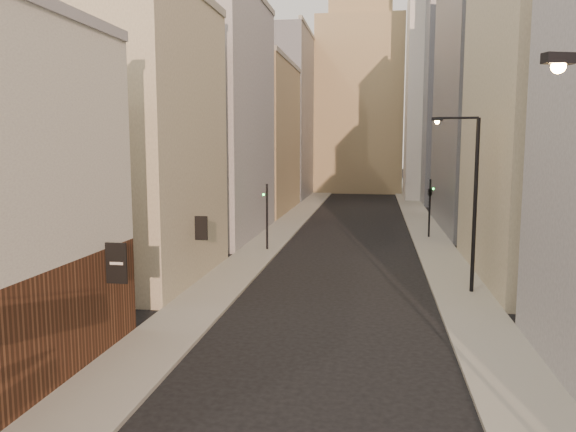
% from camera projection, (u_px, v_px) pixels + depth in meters
% --- Properties ---
extents(sidewalk_left, '(3.00, 140.00, 0.15)m').
position_uv_depth(sidewalk_left, '(296.00, 217.00, 60.77)').
color(sidewalk_left, '#9C9A8C').
rests_on(sidewalk_left, ground).
extents(sidewalk_right, '(3.00, 140.00, 0.15)m').
position_uv_depth(sidewalk_right, '(419.00, 219.00, 58.78)').
color(sidewalk_right, '#9C9A8C').
rests_on(sidewalk_right, ground).
extents(left_bldg_beige, '(8.00, 12.00, 16.00)m').
position_uv_depth(left_bldg_beige, '(131.00, 142.00, 32.19)').
color(left_bldg_beige, gray).
rests_on(left_bldg_beige, ground).
extents(left_bldg_grey, '(8.00, 16.00, 20.00)m').
position_uv_depth(left_bldg_grey, '(211.00, 119.00, 47.61)').
color(left_bldg_grey, gray).
rests_on(left_bldg_grey, ground).
extents(left_bldg_tan, '(8.00, 18.00, 17.00)m').
position_uv_depth(left_bldg_tan, '(256.00, 139.00, 65.44)').
color(left_bldg_tan, '#988461').
rests_on(left_bldg_tan, ground).
extents(left_bldg_wingrid, '(8.00, 20.00, 24.00)m').
position_uv_depth(left_bldg_wingrid, '(284.00, 117.00, 84.60)').
color(left_bldg_wingrid, gray).
rests_on(left_bldg_wingrid, ground).
extents(right_bldg_beige, '(8.00, 16.00, 20.00)m').
position_uv_depth(right_bldg_beige, '(555.00, 107.00, 32.17)').
color(right_bldg_beige, gray).
rests_on(right_bldg_beige, ground).
extents(right_bldg_wingrid, '(8.00, 20.00, 26.00)m').
position_uv_depth(right_bldg_wingrid, '(489.00, 88.00, 51.39)').
color(right_bldg_wingrid, gray).
rests_on(right_bldg_wingrid, ground).
extents(highrise, '(21.00, 23.00, 51.20)m').
position_uv_depth(highrise, '(498.00, 13.00, 76.30)').
color(highrise, gray).
rests_on(highrise, ground).
extents(clock_tower, '(14.00, 14.00, 44.90)m').
position_uv_depth(clock_tower, '(360.00, 86.00, 93.95)').
color(clock_tower, '#988461').
rests_on(clock_tower, ground).
extents(white_tower, '(8.00, 8.00, 41.50)m').
position_uv_depth(white_tower, '(436.00, 67.00, 78.43)').
color(white_tower, silver).
rests_on(white_tower, ground).
extents(streetlamp_mid, '(2.43, 0.29, 9.27)m').
position_uv_depth(streetlamp_mid, '(471.00, 194.00, 29.04)').
color(streetlamp_mid, black).
rests_on(streetlamp_mid, ground).
extents(traffic_light_left, '(0.58, 0.49, 5.00)m').
position_uv_depth(traffic_light_left, '(267.00, 204.00, 41.20)').
color(traffic_light_left, black).
rests_on(traffic_light_left, ground).
extents(traffic_light_right, '(0.66, 0.66, 5.00)m').
position_uv_depth(traffic_light_right, '(430.00, 194.00, 46.68)').
color(traffic_light_right, black).
rests_on(traffic_light_right, ground).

